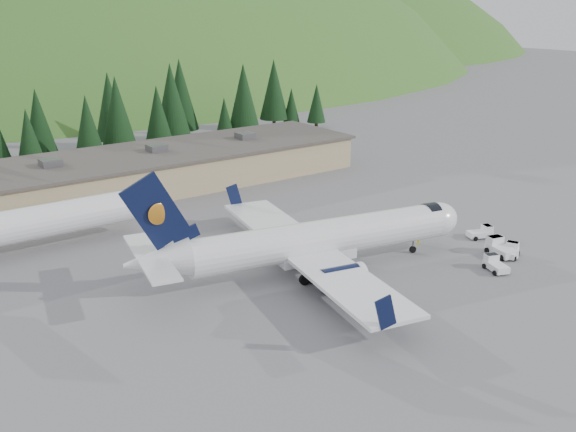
# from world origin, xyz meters

# --- Properties ---
(ground) EXTENTS (600.00, 600.00, 0.00)m
(ground) POSITION_xyz_m (0.00, 0.00, 0.00)
(ground) COLOR #5D5D62
(airliner) EXTENTS (35.69, 33.72, 11.90)m
(airliner) POSITION_xyz_m (-1.03, 0.21, 3.17)
(airliner) COLOR white
(airliner) RESTS_ON ground
(second_airliner) EXTENTS (27.50, 11.00, 10.05)m
(second_airliner) POSITION_xyz_m (-24.92, 22.00, 3.32)
(second_airliner) COLOR white
(second_airliner) RESTS_ON ground
(baggage_tug_a) EXTENTS (2.94, 2.38, 1.40)m
(baggage_tug_a) POSITION_xyz_m (18.17, -8.97, 0.63)
(baggage_tug_a) COLOR white
(baggage_tug_a) RESTS_ON ground
(baggage_tug_b) EXTENTS (3.03, 2.36, 1.45)m
(baggage_tug_b) POSITION_xyz_m (20.26, -3.59, 0.65)
(baggage_tug_b) COLOR white
(baggage_tug_b) RESTS_ON ground
(baggage_tug_c) EXTENTS (2.70, 3.71, 1.81)m
(baggage_tug_c) POSITION_xyz_m (17.51, -7.99, 0.81)
(baggage_tug_c) COLOR white
(baggage_tug_c) RESTS_ON ground
(terminal_building) EXTENTS (71.00, 17.00, 6.10)m
(terminal_building) POSITION_xyz_m (-5.01, 38.00, 2.62)
(terminal_building) COLOR tan
(terminal_building) RESTS_ON ground
(baggage_tug_d) EXTENTS (2.37, 3.06, 1.47)m
(baggage_tug_d) POSITION_xyz_m (13.70, -10.29, 0.66)
(baggage_tug_d) COLOR white
(baggage_tug_d) RESTS_ON ground
(ramp_worker) EXTENTS (0.80, 0.79, 1.86)m
(ramp_worker) POSITION_xyz_m (12.88, -0.76, 0.93)
(ramp_worker) COLOR #E8E000
(ramp_worker) RESTS_ON ground
(tree_line) EXTENTS (111.05, 17.75, 14.31)m
(tree_line) POSITION_xyz_m (-9.97, 59.78, 7.87)
(tree_line) COLOR black
(tree_line) RESTS_ON ground
(hills) EXTENTS (614.00, 330.00, 300.00)m
(hills) POSITION_xyz_m (53.34, 207.38, -82.80)
(hills) COLOR #275D1E
(hills) RESTS_ON ground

